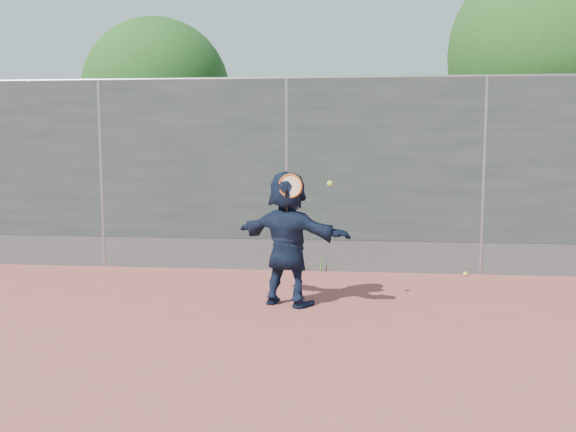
# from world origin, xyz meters

# --- Properties ---
(ground) EXTENTS (80.00, 80.00, 0.00)m
(ground) POSITION_xyz_m (0.00, 0.00, 0.00)
(ground) COLOR #9E4C42
(ground) RESTS_ON ground
(player) EXTENTS (1.63, 1.08, 1.68)m
(player) POSITION_xyz_m (0.25, 1.38, 0.84)
(player) COLOR #121C32
(player) RESTS_ON ground
(ball_ground) EXTENTS (0.07, 0.07, 0.07)m
(ball_ground) POSITION_xyz_m (2.75, 3.35, 0.03)
(ball_ground) COLOR #CBE833
(ball_ground) RESTS_ON ground
(fence) EXTENTS (20.00, 0.06, 3.03)m
(fence) POSITION_xyz_m (-0.00, 3.50, 1.58)
(fence) COLOR #38423D
(fence) RESTS_ON ground
(swing_action) EXTENTS (0.65, 0.13, 0.51)m
(swing_action) POSITION_xyz_m (0.34, 1.19, 1.50)
(swing_action) COLOR #D45914
(swing_action) RESTS_ON ground
(tree_right) EXTENTS (3.78, 3.60, 5.39)m
(tree_right) POSITION_xyz_m (4.68, 5.75, 3.49)
(tree_right) COLOR #382314
(tree_right) RESTS_ON ground
(tree_left) EXTENTS (3.15, 3.00, 4.53)m
(tree_left) POSITION_xyz_m (-2.85, 6.55, 2.94)
(tree_left) COLOR #382314
(tree_left) RESTS_ON ground
(weed_clump) EXTENTS (0.68, 0.07, 0.30)m
(weed_clump) POSITION_xyz_m (0.29, 3.38, 0.13)
(weed_clump) COLOR #387226
(weed_clump) RESTS_ON ground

